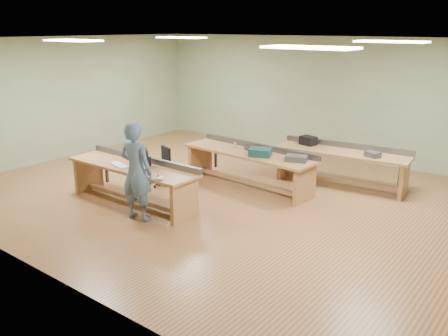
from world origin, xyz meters
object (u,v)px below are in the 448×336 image
at_px(parts_bin_grey, 296,158).
at_px(mug, 247,147).
at_px(workbench_back, 342,160).
at_px(laptop_base, 141,168).
at_px(camera_bag, 143,162).
at_px(workbench_mid, 249,160).
at_px(task_chair, 161,171).
at_px(workbench_front, 134,175).
at_px(drinks_can, 235,145).
at_px(parts_bin_teal, 260,152).
at_px(person, 136,171).

bearing_deg(parts_bin_grey, mug, 174.29).
bearing_deg(parts_bin_grey, workbench_back, 74.03).
distance_m(workbench_back, parts_bin_grey, 1.36).
bearing_deg(laptop_base, camera_bag, 158.44).
distance_m(laptop_base, camera_bag, 0.19).
bearing_deg(mug, workbench_mid, -34.54).
bearing_deg(workbench_back, task_chair, -148.57).
bearing_deg(camera_bag, workbench_front, 174.47).
xyz_separation_m(mug, drinks_can, (-0.27, -0.05, 0.01)).
xyz_separation_m(workbench_back, parts_bin_teal, (-1.13, -1.39, 0.27)).
relative_size(person, mug, 12.61).
height_order(task_chair, parts_bin_grey, parts_bin_grey).
relative_size(workbench_back, camera_bag, 11.01).
relative_size(workbench_front, drinks_can, 22.21).
bearing_deg(camera_bag, workbench_back, 32.27).
height_order(task_chair, parts_bin_teal, parts_bin_teal).
distance_m(task_chair, parts_bin_teal, 2.17).
distance_m(workbench_mid, workbench_back, 1.94).
bearing_deg(task_chair, mug, 58.81).
bearing_deg(task_chair, workbench_front, -51.52).
height_order(workbench_front, parts_bin_teal, parts_bin_teal).
distance_m(parts_bin_teal, mug, 0.53).
relative_size(workbench_front, person, 1.64).
xyz_separation_m(person, laptop_base, (-0.34, 0.40, -0.10)).
relative_size(parts_bin_teal, mug, 3.14).
bearing_deg(workbench_mid, person, -97.23).
height_order(workbench_front, laptop_base, workbench_front).
bearing_deg(task_chair, parts_bin_grey, 40.66).
relative_size(workbench_back, parts_bin_teal, 6.52).
xyz_separation_m(parts_bin_teal, parts_bin_grey, (0.76, 0.10, -0.02)).
xyz_separation_m(laptop_base, parts_bin_grey, (1.97, 2.18, 0.04)).
bearing_deg(parts_bin_teal, workbench_front, -127.23).
height_order(person, mug, person).
bearing_deg(parts_bin_grey, person, -122.36).
xyz_separation_m(workbench_mid, laptop_base, (-0.85, -2.23, 0.21)).
distance_m(workbench_mid, mug, 0.28).
bearing_deg(camera_bag, task_chair, 98.52).
bearing_deg(workbench_mid, camera_bag, -110.54).
relative_size(parts_bin_teal, parts_bin_grey, 1.06).
bearing_deg(parts_bin_teal, parts_bin_grey, 7.59).
relative_size(workbench_front, laptop_base, 9.16).
distance_m(workbench_front, workbench_back, 4.29).
distance_m(workbench_front, person, 0.86).
bearing_deg(workbench_back, laptop_base, -130.17).
bearing_deg(person, parts_bin_grey, -130.62).
bearing_deg(parts_bin_grey, camera_bag, -135.41).
xyz_separation_m(workbench_back, person, (-2.00, -3.87, 0.31)).
xyz_separation_m(workbench_front, parts_bin_grey, (2.28, 2.10, 0.25)).
distance_m(laptop_base, drinks_can, 2.30).
relative_size(workbench_mid, person, 1.74).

